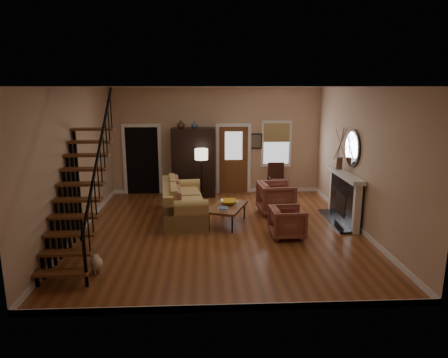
{
  "coord_description": "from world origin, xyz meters",
  "views": [
    {
      "loc": [
        -0.36,
        -8.88,
        3.29
      ],
      "look_at": [
        0.1,
        0.4,
        1.15
      ],
      "focal_mm": 32.0,
      "sensor_mm": 36.0,
      "label": 1
    }
  ],
  "objects_px": {
    "floor_lamp": "(202,177)",
    "side_chair": "(277,180)",
    "armoire": "(193,162)",
    "armchair_right": "(276,198)",
    "sofa": "(183,202)",
    "coffee_table": "(227,215)",
    "armchair_left": "(288,222)"
  },
  "relations": [
    {
      "from": "floor_lamp",
      "to": "armchair_left",
      "type": "bearing_deg",
      "value": -54.57
    },
    {
      "from": "armchair_left",
      "to": "armchair_right",
      "type": "relative_size",
      "value": 0.82
    },
    {
      "from": "armchair_left",
      "to": "floor_lamp",
      "type": "relative_size",
      "value": 0.47
    },
    {
      "from": "coffee_table",
      "to": "floor_lamp",
      "type": "height_order",
      "value": "floor_lamp"
    },
    {
      "from": "coffee_table",
      "to": "armchair_left",
      "type": "relative_size",
      "value": 1.62
    },
    {
      "from": "armoire",
      "to": "armchair_right",
      "type": "distance_m",
      "value": 3.0
    },
    {
      "from": "armchair_right",
      "to": "armchair_left",
      "type": "bearing_deg",
      "value": 174.53
    },
    {
      "from": "armoire",
      "to": "sofa",
      "type": "xyz_separation_m",
      "value": [
        -0.21,
        -2.21,
        -0.61
      ]
    },
    {
      "from": "sofa",
      "to": "coffee_table",
      "type": "relative_size",
      "value": 1.93
    },
    {
      "from": "sofa",
      "to": "side_chair",
      "type": "relative_size",
      "value": 2.33
    },
    {
      "from": "coffee_table",
      "to": "side_chair",
      "type": "relative_size",
      "value": 1.21
    },
    {
      "from": "armchair_right",
      "to": "side_chair",
      "type": "xyz_separation_m",
      "value": [
        0.32,
        1.7,
        0.09
      ]
    },
    {
      "from": "coffee_table",
      "to": "side_chair",
      "type": "distance_m",
      "value": 3.04
    },
    {
      "from": "floor_lamp",
      "to": "side_chair",
      "type": "relative_size",
      "value": 1.58
    },
    {
      "from": "coffee_table",
      "to": "armchair_right",
      "type": "xyz_separation_m",
      "value": [
        1.35,
        0.83,
        0.18
      ]
    },
    {
      "from": "sofa",
      "to": "coffee_table",
      "type": "height_order",
      "value": "sofa"
    },
    {
      "from": "armchair_left",
      "to": "armchair_right",
      "type": "height_order",
      "value": "armchair_right"
    },
    {
      "from": "sofa",
      "to": "armchair_right",
      "type": "distance_m",
      "value": 2.46
    },
    {
      "from": "armchair_right",
      "to": "sofa",
      "type": "bearing_deg",
      "value": 93.34
    },
    {
      "from": "armchair_left",
      "to": "floor_lamp",
      "type": "height_order",
      "value": "floor_lamp"
    },
    {
      "from": "floor_lamp",
      "to": "side_chair",
      "type": "distance_m",
      "value": 2.43
    },
    {
      "from": "armchair_right",
      "to": "floor_lamp",
      "type": "relative_size",
      "value": 0.57
    },
    {
      "from": "armoire",
      "to": "armchair_right",
      "type": "relative_size",
      "value": 2.28
    },
    {
      "from": "armoire",
      "to": "side_chair",
      "type": "relative_size",
      "value": 2.06
    },
    {
      "from": "armoire",
      "to": "armchair_left",
      "type": "height_order",
      "value": "armoire"
    },
    {
      "from": "armoire",
      "to": "floor_lamp",
      "type": "relative_size",
      "value": 1.31
    },
    {
      "from": "coffee_table",
      "to": "armchair_left",
      "type": "distance_m",
      "value": 1.59
    },
    {
      "from": "armchair_right",
      "to": "coffee_table",
      "type": "bearing_deg",
      "value": 117.86
    },
    {
      "from": "armoire",
      "to": "armchair_left",
      "type": "xyz_separation_m",
      "value": [
        2.18,
        -3.64,
        -0.71
      ]
    },
    {
      "from": "armoire",
      "to": "side_chair",
      "type": "distance_m",
      "value": 2.61
    },
    {
      "from": "sofa",
      "to": "coffee_table",
      "type": "bearing_deg",
      "value": -31.63
    },
    {
      "from": "sofa",
      "to": "floor_lamp",
      "type": "bearing_deg",
      "value": 64.2
    }
  ]
}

